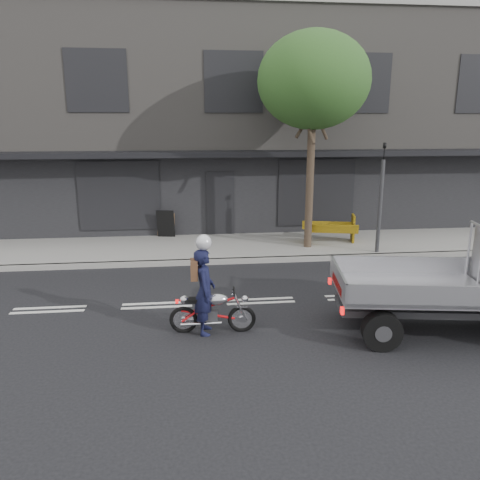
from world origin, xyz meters
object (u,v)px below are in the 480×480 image
object	(u,v)px
rider	(205,292)
construction_barrier	(332,230)
motorcycle	(213,311)
street_tree	(314,81)
sandwich_board	(166,224)
traffic_light_pole	(380,204)

from	to	relation	value
rider	construction_barrier	distance (m)	7.45
motorcycle	construction_barrier	xyz separation A→B (m)	(4.28, 5.98, 0.17)
street_tree	construction_barrier	distance (m)	4.74
street_tree	construction_barrier	bearing A→B (deg)	15.99
rider	sandwich_board	world-z (taller)	rider
street_tree	motorcycle	world-z (taller)	street_tree
rider	street_tree	bearing A→B (deg)	-27.80
traffic_light_pole	construction_barrier	xyz separation A→B (m)	(-1.12, 1.10, -1.02)
rider	construction_barrier	bearing A→B (deg)	-32.55
traffic_light_pole	motorcycle	world-z (taller)	traffic_light_pole
traffic_light_pole	street_tree	bearing A→B (deg)	156.97
traffic_light_pole	construction_barrier	distance (m)	1.87
sandwich_board	motorcycle	bearing A→B (deg)	-70.62
street_tree	rider	xyz separation A→B (m)	(-3.55, -5.73, -4.42)
traffic_light_pole	construction_barrier	bearing A→B (deg)	135.41
traffic_light_pole	sandwich_board	size ratio (longest dim) A/B	3.61
motorcycle	traffic_light_pole	bearing A→B (deg)	46.09
construction_barrier	sandwich_board	bearing A→B (deg)	164.34
motorcycle	rider	size ratio (longest dim) A/B	1.00
street_tree	motorcycle	xyz separation A→B (m)	(-3.40, -5.73, -4.82)
rider	sandwich_board	distance (m)	7.61
traffic_light_pole	motorcycle	xyz separation A→B (m)	(-5.40, -4.88, -1.20)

